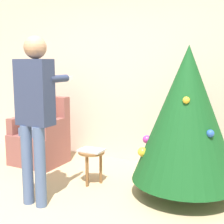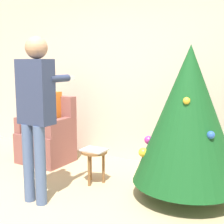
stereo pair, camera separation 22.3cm
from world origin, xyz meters
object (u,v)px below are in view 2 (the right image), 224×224
at_px(armchair, 48,138).
at_px(christmas_tree, 188,115).
at_px(person_seated, 46,116).
at_px(person_standing, 36,105).
at_px(side_stool, 94,157).

bearing_deg(armchair, christmas_tree, -5.15).
distance_m(person_seated, person_standing, 1.45).
relative_size(person_seated, person_standing, 0.72).
xyz_separation_m(armchair, person_standing, (0.88, -1.12, 0.71)).
relative_size(christmas_tree, person_standing, 0.96).
xyz_separation_m(christmas_tree, armchair, (-2.25, 0.20, -0.58)).
relative_size(christmas_tree, side_stool, 4.03).
bearing_deg(person_seated, person_standing, -51.20).
bearing_deg(armchair, side_stool, -18.59).
bearing_deg(christmas_tree, person_standing, -146.43).
bearing_deg(armchair, person_seated, -90.00).
bearing_deg(person_standing, armchair, 128.15).
bearing_deg(christmas_tree, person_seated, 175.49).
distance_m(person_standing, side_stool, 1.07).
relative_size(armchair, side_stool, 2.37).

